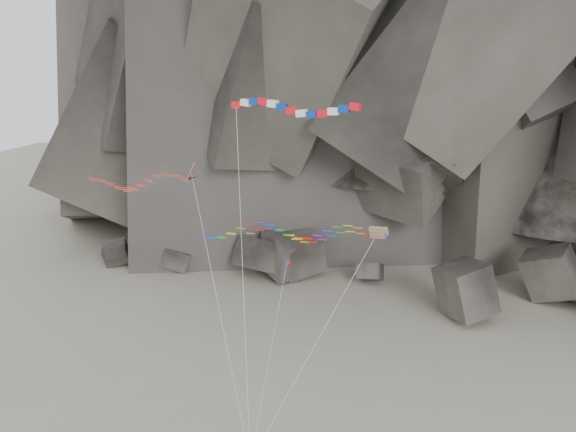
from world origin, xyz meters
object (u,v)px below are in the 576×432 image
(banner_kite, at_px, (292,109))
(pennant_kite, at_px, (278,310))
(parafoil_kite, at_px, (282,231))
(delta_kite, at_px, (134,180))

(banner_kite, height_order, pennant_kite, banner_kite)
(banner_kite, relative_size, parafoil_kite, 1.45)
(banner_kite, bearing_deg, delta_kite, -161.84)
(pennant_kite, bearing_deg, banner_kite, 100.43)
(delta_kite, xyz_separation_m, parafoil_kite, (13.10, -1.13, -2.85))
(banner_kite, bearing_deg, pennant_kite, -80.48)
(delta_kite, relative_size, pennant_kite, 1.43)
(banner_kite, xyz_separation_m, parafoil_kite, (0.14, -3.32, -8.83))
(parafoil_kite, distance_m, pennant_kite, 6.27)
(banner_kite, distance_m, parafoil_kite, 9.43)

